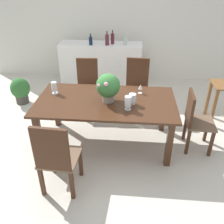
# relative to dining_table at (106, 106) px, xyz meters

# --- Properties ---
(ground_plane) EXTENTS (7.04, 7.04, 0.00)m
(ground_plane) POSITION_rel_dining_table_xyz_m (0.00, 0.19, -0.66)
(ground_plane) COLOR beige
(back_wall) EXTENTS (6.40, 0.10, 2.60)m
(back_wall) POSITION_rel_dining_table_xyz_m (0.00, 2.79, 0.64)
(back_wall) COLOR silver
(back_wall) RESTS_ON ground
(dining_table) EXTENTS (2.03, 1.09, 0.76)m
(dining_table) POSITION_rel_dining_table_xyz_m (0.00, 0.00, 0.00)
(dining_table) COLOR #422616
(dining_table) RESTS_ON ground
(chair_near_left) EXTENTS (0.47, 0.49, 1.01)m
(chair_near_left) POSITION_rel_dining_table_xyz_m (-0.46, -1.04, -0.11)
(chair_near_left) COLOR #422616
(chair_near_left) RESTS_ON ground
(chair_far_right) EXTENTS (0.46, 0.42, 1.04)m
(chair_far_right) POSITION_rel_dining_table_xyz_m (0.46, 1.03, -0.09)
(chair_far_right) COLOR #422616
(chair_far_right) RESTS_ON ground
(chair_foot_end) EXTENTS (0.43, 0.47, 0.91)m
(chair_foot_end) POSITION_rel_dining_table_xyz_m (1.31, 0.00, -0.14)
(chair_foot_end) COLOR #422616
(chair_foot_end) RESTS_ON ground
(chair_far_left) EXTENTS (0.45, 0.45, 1.01)m
(chair_far_left) POSITION_rel_dining_table_xyz_m (-0.46, 1.03, -0.11)
(chair_far_left) COLOR #422616
(chair_far_left) RESTS_ON ground
(flower_centerpiece) EXTENTS (0.34, 0.35, 0.41)m
(flower_centerpiece) POSITION_rel_dining_table_xyz_m (0.04, -0.01, 0.33)
(flower_centerpiece) COLOR gray
(flower_centerpiece) RESTS_ON dining_table
(crystal_vase_left) EXTENTS (0.10, 0.10, 0.19)m
(crystal_vase_left) POSITION_rel_dining_table_xyz_m (-0.80, 0.16, 0.20)
(crystal_vase_left) COLOR silver
(crystal_vase_left) RESTS_ON dining_table
(crystal_vase_center_near) EXTENTS (0.10, 0.10, 0.16)m
(crystal_vase_center_near) POSITION_rel_dining_table_xyz_m (0.38, -0.08, 0.19)
(crystal_vase_center_near) COLOR silver
(crystal_vase_center_near) RESTS_ON dining_table
(crystal_vase_right) EXTENTS (0.09, 0.09, 0.20)m
(crystal_vase_right) POSITION_rel_dining_table_xyz_m (0.33, -0.23, 0.21)
(crystal_vase_right) COLOR silver
(crystal_vase_right) RESTS_ON dining_table
(wine_glass) EXTENTS (0.06, 0.06, 0.15)m
(wine_glass) POSITION_rel_dining_table_xyz_m (0.50, 0.28, 0.20)
(wine_glass) COLOR silver
(wine_glass) RESTS_ON dining_table
(kitchen_counter) EXTENTS (1.82, 0.52, 0.99)m
(kitchen_counter) POSITION_rel_dining_table_xyz_m (-0.35, 2.22, -0.16)
(kitchen_counter) COLOR white
(kitchen_counter) RESTS_ON ground
(wine_bottle_dark) EXTENTS (0.07, 0.07, 0.24)m
(wine_bottle_dark) POSITION_rel_dining_table_xyz_m (-0.54, 2.07, 0.42)
(wine_bottle_dark) COLOR #0F1E38
(wine_bottle_dark) RESTS_ON kitchen_counter
(wine_bottle_clear) EXTENTS (0.08, 0.08, 0.29)m
(wine_bottle_clear) POSITION_rel_dining_table_xyz_m (-0.20, 2.08, 0.45)
(wine_bottle_clear) COLOR #511E28
(wine_bottle_clear) RESTS_ON kitchen_counter
(wine_bottle_tall) EXTENTS (0.08, 0.08, 0.24)m
(wine_bottle_tall) POSITION_rel_dining_table_xyz_m (0.19, 2.12, 0.43)
(wine_bottle_tall) COLOR #B2BFB7
(wine_bottle_tall) RESTS_ON kitchen_counter
(wine_bottle_amber) EXTENTS (0.08, 0.08, 0.29)m
(wine_bottle_amber) POSITION_rel_dining_table_xyz_m (-0.09, 2.19, 0.45)
(wine_bottle_amber) COLOR #511E28
(wine_bottle_amber) RESTS_ON kitchen_counter
(potted_plant_floor) EXTENTS (0.38, 0.38, 0.54)m
(potted_plant_floor) POSITION_rel_dining_table_xyz_m (-1.87, 1.18, -0.37)
(potted_plant_floor) COLOR #423D38
(potted_plant_floor) RESTS_ON ground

